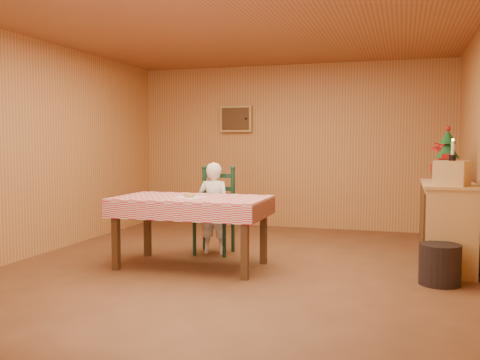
{
  "coord_description": "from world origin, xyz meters",
  "views": [
    {
      "loc": [
        1.72,
        -5.44,
        1.36
      ],
      "look_at": [
        0.0,
        0.2,
        0.95
      ],
      "focal_mm": 40.0,
      "sensor_mm": 36.0,
      "label": 1
    }
  ],
  "objects_px": {
    "dining_table": "(191,205)",
    "ladder_chair": "(216,212)",
    "seated_child": "(214,208)",
    "crate": "(452,173)",
    "shelf_unit": "(446,225)",
    "storage_bin": "(440,264)",
    "christmas_tree": "(447,156)"
  },
  "relations": [
    {
      "from": "seated_child",
      "to": "christmas_tree",
      "type": "bearing_deg",
      "value": -173.58
    },
    {
      "from": "shelf_unit",
      "to": "storage_bin",
      "type": "relative_size",
      "value": 3.16
    },
    {
      "from": "dining_table",
      "to": "christmas_tree",
      "type": "relative_size",
      "value": 2.67
    },
    {
      "from": "ladder_chair",
      "to": "christmas_tree",
      "type": "bearing_deg",
      "value": 5.21
    },
    {
      "from": "dining_table",
      "to": "christmas_tree",
      "type": "xyz_separation_m",
      "value": [
        2.68,
        1.03,
        0.52
      ]
    },
    {
      "from": "crate",
      "to": "seated_child",
      "type": "bearing_deg",
      "value": 172.6
    },
    {
      "from": "storage_bin",
      "to": "crate",
      "type": "bearing_deg",
      "value": 72.86
    },
    {
      "from": "seated_child",
      "to": "shelf_unit",
      "type": "bearing_deg",
      "value": -178.89
    },
    {
      "from": "dining_table",
      "to": "christmas_tree",
      "type": "bearing_deg",
      "value": 21.05
    },
    {
      "from": "dining_table",
      "to": "ladder_chair",
      "type": "distance_m",
      "value": 0.81
    },
    {
      "from": "dining_table",
      "to": "ladder_chair",
      "type": "bearing_deg",
      "value": 90.0
    },
    {
      "from": "seated_child",
      "to": "crate",
      "type": "bearing_deg",
      "value": 172.6
    },
    {
      "from": "seated_child",
      "to": "storage_bin",
      "type": "relative_size",
      "value": 2.87
    },
    {
      "from": "dining_table",
      "to": "seated_child",
      "type": "xyz_separation_m",
      "value": [
        0.0,
        0.73,
        -0.13
      ]
    },
    {
      "from": "dining_table",
      "to": "seated_child",
      "type": "distance_m",
      "value": 0.74
    },
    {
      "from": "ladder_chair",
      "to": "storage_bin",
      "type": "distance_m",
      "value": 2.7
    },
    {
      "from": "ladder_chair",
      "to": "shelf_unit",
      "type": "height_order",
      "value": "ladder_chair"
    },
    {
      "from": "dining_table",
      "to": "shelf_unit",
      "type": "bearing_deg",
      "value": 16.31
    },
    {
      "from": "ladder_chair",
      "to": "shelf_unit",
      "type": "xyz_separation_m",
      "value": [
        2.67,
        -0.01,
        -0.04
      ]
    },
    {
      "from": "shelf_unit",
      "to": "christmas_tree",
      "type": "distance_m",
      "value": 0.79
    },
    {
      "from": "shelf_unit",
      "to": "crate",
      "type": "height_order",
      "value": "crate"
    },
    {
      "from": "dining_table",
      "to": "ladder_chair",
      "type": "xyz_separation_m",
      "value": [
        -0.0,
        0.79,
        -0.18
      ]
    },
    {
      "from": "crate",
      "to": "storage_bin",
      "type": "height_order",
      "value": "crate"
    },
    {
      "from": "ladder_chair",
      "to": "seated_child",
      "type": "xyz_separation_m",
      "value": [
        0.0,
        -0.06,
        0.06
      ]
    },
    {
      "from": "ladder_chair",
      "to": "seated_child",
      "type": "bearing_deg",
      "value": -90.0
    },
    {
      "from": "ladder_chair",
      "to": "storage_bin",
      "type": "height_order",
      "value": "ladder_chair"
    },
    {
      "from": "storage_bin",
      "to": "ladder_chair",
      "type": "bearing_deg",
      "value": 162.96
    },
    {
      "from": "shelf_unit",
      "to": "seated_child",
      "type": "bearing_deg",
      "value": -178.89
    },
    {
      "from": "dining_table",
      "to": "christmas_tree",
      "type": "height_order",
      "value": "christmas_tree"
    },
    {
      "from": "crate",
      "to": "storage_bin",
      "type": "bearing_deg",
      "value": -107.14
    },
    {
      "from": "crate",
      "to": "christmas_tree",
      "type": "xyz_separation_m",
      "value": [
        -0.0,
        0.65,
        0.16
      ]
    },
    {
      "from": "christmas_tree",
      "to": "ladder_chair",
      "type": "bearing_deg",
      "value": -174.79
    }
  ]
}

